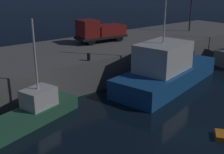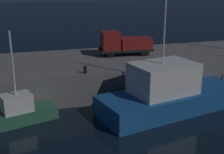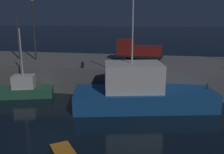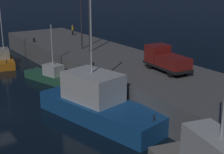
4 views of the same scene
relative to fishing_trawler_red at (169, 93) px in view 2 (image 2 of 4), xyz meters
The scene contains 5 objects.
pier_quay 9.67m from the fishing_trawler_red, 126.67° to the left, with size 56.68×10.15×2.76m.
fishing_trawler_red is the anchor object (origin of this frame).
fishing_boat_white 12.34m from the fishing_trawler_red, behind, with size 7.42×3.92×6.83m.
utility_truck 9.02m from the fishing_trawler_red, 96.76° to the left, with size 5.66×2.64×2.46m.
bollard_west 7.10m from the fishing_trawler_red, 153.47° to the left, with size 0.28×0.28×0.62m, color black.
Camera 2 is at (-4.96, -13.44, 9.91)m, focal length 48.60 mm.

